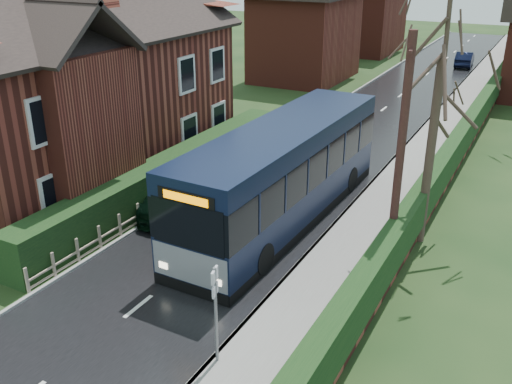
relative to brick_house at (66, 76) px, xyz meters
The scene contains 16 objects.
ground 10.87m from the brick_house, 28.67° to the right, with size 140.00×140.00×0.00m, color #2F441D.
road 11.07m from the brick_house, 30.89° to the left, with size 6.00×100.00×0.02m, color black.
pavement 14.64m from the brick_house, 21.92° to the left, with size 2.50×100.00×0.14m, color slate.
kerb_right 13.59m from the brick_house, 23.91° to the left, with size 0.12×100.00×0.14m, color gray.
kerb_left 8.85m from the brick_house, 42.59° to the left, with size 0.12×100.00×0.10m, color gray.
front_hedge 6.02m from the brick_house, ahead, with size 1.20×16.00×1.60m, color black.
picket_fence 6.83m from the brick_house, ahead, with size 0.10×16.00×0.90m, color tan, non-canonical shape.
right_wall_hedge 15.80m from the brick_house, 19.77° to the left, with size 0.60×50.00×1.80m.
brick_house is the anchor object (origin of this frame).
bus 10.20m from the brick_house, ahead, with size 2.96×11.74×3.55m.
car_silver 9.27m from the brick_house, 46.00° to the left, with size 1.82×4.54×1.55m, color #A3A4A8.
car_green 6.92m from the brick_house, ahead, with size 2.04×5.01×1.45m, color black.
car_distant 35.81m from the brick_house, 72.46° to the left, with size 1.31×3.77×1.24m, color black.
bus_stop_sign 14.48m from the brick_house, 33.09° to the right, with size 0.16×0.40×2.68m.
telegraph_pole 14.44m from the brick_house, ahead, with size 0.25×0.93×7.26m.
tree_right_near 14.92m from the brick_house, ahead, with size 4.08×4.08×8.81m.
Camera 1 is at (9.15, -12.25, 9.22)m, focal length 40.00 mm.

